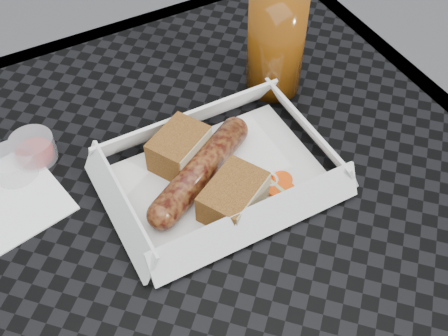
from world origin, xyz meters
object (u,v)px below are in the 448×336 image
(bratwurst, at_px, (200,170))
(drink_glass, at_px, (276,44))
(food_tray, at_px, (220,178))
(patio_table, at_px, (190,284))

(bratwurst, xyz_separation_m, drink_glass, (0.16, 0.10, 0.05))
(food_tray, relative_size, drink_glass, 1.68)
(patio_table, bearing_deg, food_tray, 41.04)
(patio_table, xyz_separation_m, food_tray, (0.07, 0.06, 0.08))
(patio_table, relative_size, drink_glass, 6.12)
(patio_table, height_order, drink_glass, drink_glass)
(bratwurst, height_order, drink_glass, drink_glass)
(food_tray, bearing_deg, bratwurst, 161.83)
(drink_glass, bearing_deg, food_tray, -141.51)
(food_tray, distance_m, bratwurst, 0.03)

